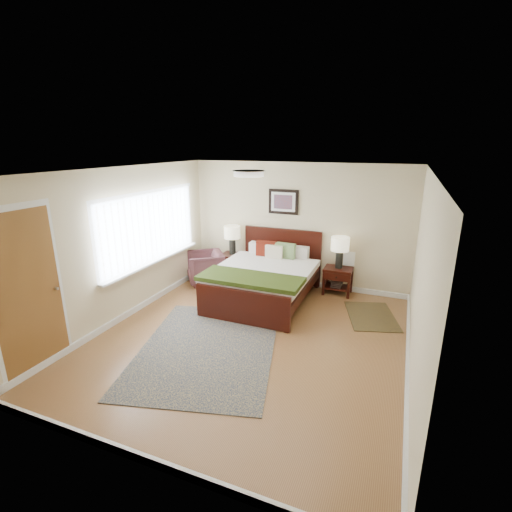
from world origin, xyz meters
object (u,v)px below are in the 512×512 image
armchair (205,267)px  rug_persian (208,348)px  nightstand_left (232,260)px  bed (265,273)px  lamp_left (232,235)px  nightstand_right (338,278)px  lamp_right (340,247)px

armchair → rug_persian: size_ratio=0.28×
nightstand_left → bed: bearing=-37.2°
lamp_left → nightstand_right: bearing=-0.3°
nightstand_right → lamp_right: (0.00, 0.01, 0.63)m
nightstand_right → armchair: (-2.71, -0.41, 0.00)m
nightstand_right → lamp_right: size_ratio=0.88×
nightstand_right → rug_persian: 3.08m
nightstand_left → lamp_right: size_ratio=0.92×
lamp_left → lamp_right: bearing=0.0°
lamp_right → lamp_left: bearing=180.0°
lamp_right → armchair: bearing=-171.2°
bed → lamp_right: 1.53m
bed → armchair: size_ratio=2.91×
bed → nightstand_right: bed is taller
nightstand_left → lamp_left: (0.00, 0.02, 0.55)m
bed → rug_persian: 2.00m
nightstand_left → lamp_left: bearing=90.0°
rug_persian → nightstand_left: bearing=93.8°
nightstand_left → armchair: (-0.44, -0.40, -0.11)m
lamp_left → rug_persian: 3.05m
bed → nightstand_left: size_ratio=3.81×
nightstand_right → nightstand_left: bearing=-179.8°
bed → lamp_left: lamp_left is taller
nightstand_left → rug_persian: bearing=-71.8°
nightstand_left → armchair: armchair is taller
nightstand_right → armchair: size_ratio=0.73×
nightstand_left → nightstand_right: (2.27, 0.01, -0.11)m
bed → lamp_right: size_ratio=3.51×
bed → lamp_left: size_ratio=3.51×
lamp_right → rug_persian: bearing=-116.5°
nightstand_left → rug_persian: 2.91m
nightstand_left → lamp_left: 0.55m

